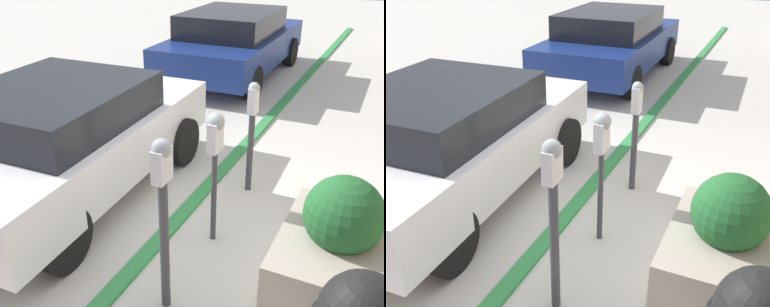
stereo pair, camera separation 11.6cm
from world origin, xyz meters
TOP-DOWN VIEW (x-y plane):
  - ground_plane at (0.00, 0.00)m, footprint 40.00×40.00m
  - curb_strip at (0.00, 0.08)m, footprint 24.50×0.16m
  - parking_meter_nearest at (-1.06, -0.40)m, footprint 0.18×0.15m
  - parking_meter_second at (-0.06, -0.39)m, footprint 0.20×0.17m
  - parking_meter_middle at (1.03, -0.38)m, footprint 0.15×0.12m
  - planter_box at (-0.15, -1.60)m, footprint 1.37×0.98m
  - parked_car_middle at (0.09, 1.54)m, footprint 3.91×2.04m
  - parked_car_rear at (5.54, 1.59)m, footprint 4.41×2.02m

SIDE VIEW (x-z plane):
  - ground_plane at x=0.00m, z-range 0.00..0.00m
  - curb_strip at x=0.00m, z-range 0.00..0.04m
  - planter_box at x=-0.15m, z-range -0.13..0.90m
  - parked_car_middle at x=0.09m, z-range 0.05..1.39m
  - parked_car_rear at x=5.54m, z-range 0.04..1.43m
  - parking_meter_middle at x=1.03m, z-range 0.19..1.53m
  - parking_meter_nearest at x=-1.06m, z-range 0.24..1.76m
  - parking_meter_second at x=-0.06m, z-range 0.36..1.73m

